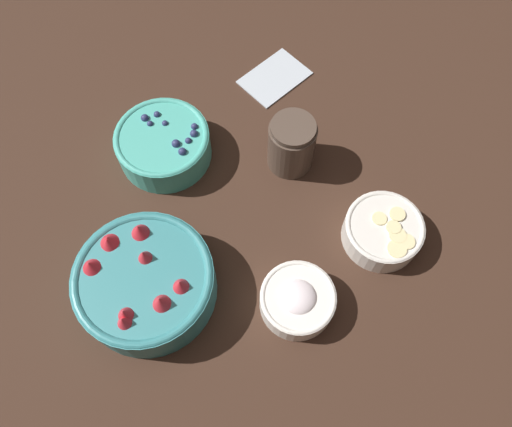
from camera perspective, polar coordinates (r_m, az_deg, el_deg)
ground_plane at (r=0.86m, az=-5.20°, el=-2.99°), size 4.00×4.00×0.00m
bowl_strawberries at (r=0.80m, az=-12.57°, el=-7.63°), size 0.22×0.22×0.10m
bowl_blueberries at (r=0.92m, az=-10.55°, el=7.88°), size 0.17×0.17×0.07m
bowl_bananas at (r=0.86m, az=14.32°, el=-1.90°), size 0.13×0.13×0.05m
bowl_cream at (r=0.79m, az=4.76°, el=-9.79°), size 0.12×0.12×0.06m
jar_chocolate at (r=0.89m, az=4.06°, el=7.76°), size 0.08×0.08×0.11m
napkin at (r=1.04m, az=2.14°, el=15.31°), size 0.14×0.10×0.01m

